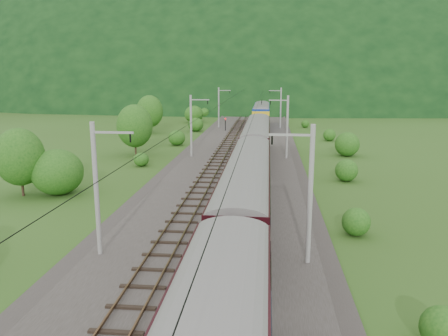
# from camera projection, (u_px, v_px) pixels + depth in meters

# --- Properties ---
(ground) EXTENTS (600.00, 600.00, 0.00)m
(ground) POSITION_uv_depth(u_px,v_px,m) (201.00, 262.00, 25.90)
(ground) COLOR #2D4816
(ground) RESTS_ON ground
(railbed) EXTENTS (14.00, 220.00, 0.30)m
(railbed) POSITION_uv_depth(u_px,v_px,m) (220.00, 209.00, 35.59)
(railbed) COLOR #38332D
(railbed) RESTS_ON ground
(track_left) EXTENTS (2.40, 220.00, 0.27)m
(track_left) POSITION_uv_depth(u_px,v_px,m) (191.00, 206.00, 35.78)
(track_left) COLOR brown
(track_left) RESTS_ON railbed
(track_right) EXTENTS (2.40, 220.00, 0.27)m
(track_right) POSITION_uv_depth(u_px,v_px,m) (249.00, 207.00, 35.31)
(track_right) COLOR brown
(track_right) RESTS_ON railbed
(catenary_left) EXTENTS (2.54, 192.28, 8.00)m
(catenary_left) POSITION_uv_depth(u_px,v_px,m) (192.00, 125.00, 56.67)
(catenary_left) COLOR gray
(catenary_left) RESTS_ON railbed
(catenary_right) EXTENTS (2.54, 192.28, 8.00)m
(catenary_right) POSITION_uv_depth(u_px,v_px,m) (287.00, 126.00, 55.46)
(catenary_right) COLOR gray
(catenary_right) RESTS_ON railbed
(overhead_wires) EXTENTS (4.83, 198.00, 0.03)m
(overhead_wires) POSITION_uv_depth(u_px,v_px,m) (220.00, 124.00, 34.12)
(overhead_wires) COLOR black
(overhead_wires) RESTS_ON ground
(mountain_main) EXTENTS (504.00, 360.00, 244.00)m
(mountain_main) POSITION_uv_depth(u_px,v_px,m) (263.00, 91.00, 278.72)
(mountain_main) COLOR black
(mountain_main) RESTS_ON ground
(mountain_ridge) EXTENTS (336.00, 280.00, 132.00)m
(mountain_ridge) POSITION_uv_depth(u_px,v_px,m) (104.00, 89.00, 329.43)
(mountain_ridge) COLOR black
(mountain_ridge) RESTS_ON ground
(train) EXTENTS (3.18, 152.88, 5.53)m
(train) POSITION_uv_depth(u_px,v_px,m) (234.00, 244.00, 18.98)
(train) COLOR black
(train) RESTS_ON ground
(hazard_post_near) EXTENTS (0.15, 0.15, 1.44)m
(hazard_post_near) POSITION_uv_depth(u_px,v_px,m) (240.00, 147.00, 60.53)
(hazard_post_near) COLOR red
(hazard_post_near) RESTS_ON railbed
(hazard_post_far) EXTENTS (0.18, 0.18, 1.71)m
(hazard_post_far) POSITION_uv_depth(u_px,v_px,m) (251.00, 124.00, 86.44)
(hazard_post_far) COLOR red
(hazard_post_far) RESTS_ON railbed
(signal) EXTENTS (0.27, 0.27, 2.42)m
(signal) POSITION_uv_depth(u_px,v_px,m) (225.00, 123.00, 83.15)
(signal) COLOR black
(signal) RESTS_ON railbed
(vegetation_left) EXTENTS (12.28, 140.54, 7.09)m
(vegetation_left) POSITION_uv_depth(u_px,v_px,m) (88.00, 152.00, 45.64)
(vegetation_left) COLOR #1A4D14
(vegetation_left) RESTS_ON ground
(vegetation_right) EXTENTS (7.14, 111.26, 2.95)m
(vegetation_right) POSITION_uv_depth(u_px,v_px,m) (371.00, 194.00, 36.17)
(vegetation_right) COLOR #1A4D14
(vegetation_right) RESTS_ON ground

